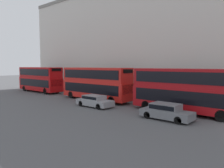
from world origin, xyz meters
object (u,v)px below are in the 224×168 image
at_px(bus_third_in_queue, 40,78).
at_px(car_hatchback, 95,101).
at_px(bus_second_in_queue, 96,82).
at_px(car_dark_sedan, 166,111).
at_px(bus_leading, 185,89).
at_px(pedestrian, 95,91).

height_order(bus_third_in_queue, car_hatchback, bus_third_in_queue).
xyz_separation_m(bus_second_in_queue, car_dark_sedan, (-3.40, -12.09, -1.67)).
relative_size(bus_second_in_queue, car_dark_sedan, 2.44).
height_order(bus_third_in_queue, car_dark_sedan, bus_third_in_queue).
height_order(bus_leading, bus_third_in_queue, bus_leading).
bearing_deg(pedestrian, bus_second_in_queue, -133.21).
distance_m(bus_leading, bus_third_in_queue, 26.23).
xyz_separation_m(bus_third_in_queue, pedestrian, (2.63, -11.14, -1.66)).
relative_size(car_dark_sedan, pedestrian, 2.80).
bearing_deg(car_dark_sedan, pedestrian, 67.94).
bearing_deg(car_dark_sedan, bus_third_in_queue, 82.56).
relative_size(bus_third_in_queue, pedestrian, 6.38).
height_order(bus_leading, car_hatchback, bus_leading).
distance_m(bus_third_in_queue, car_hatchback, 17.58).
height_order(bus_leading, bus_second_in_queue, bus_second_in_queue).
bearing_deg(bus_second_in_queue, pedestrian, 46.79).
height_order(bus_leading, car_dark_sedan, bus_leading).
xyz_separation_m(bus_leading, pedestrian, (2.63, 15.09, -1.67)).
height_order(car_dark_sedan, pedestrian, pedestrian).
relative_size(bus_leading, pedestrian, 6.60).
bearing_deg(car_dark_sedan, bus_second_in_queue, 74.29).
distance_m(bus_second_in_queue, pedestrian, 4.20).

